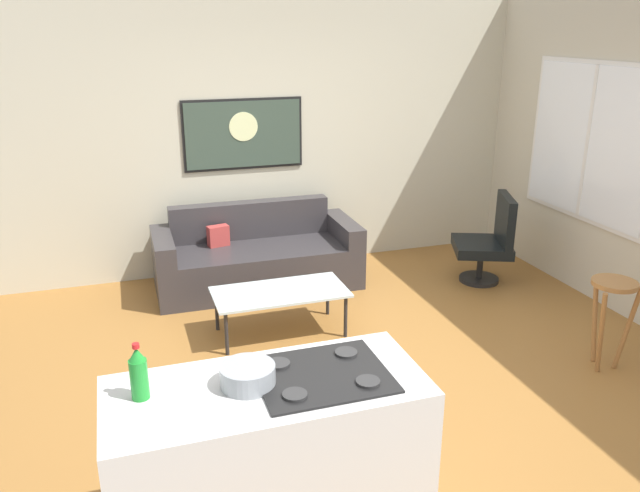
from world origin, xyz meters
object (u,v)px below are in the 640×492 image
at_px(bar_stool, 612,302).
at_px(soda_bottle, 139,374).
at_px(armchair, 490,241).
at_px(coffee_table, 280,294).
at_px(couch, 257,259).
at_px(mixing_bowl, 248,376).
at_px(wall_painting, 243,134).

xyz_separation_m(bar_stool, soda_bottle, (-3.33, -0.85, 0.50)).
bearing_deg(armchair, bar_stool, -93.12).
relative_size(coffee_table, soda_bottle, 4.16).
bearing_deg(couch, bar_stool, -48.42).
distance_m(couch, armchair, 2.29).
height_order(couch, mixing_bowl, mixing_bowl).
bearing_deg(bar_stool, armchair, 86.88).
bearing_deg(bar_stool, soda_bottle, -165.63).
bearing_deg(couch, soda_bottle, -110.76).
distance_m(couch, wall_painting, 1.24).
bearing_deg(armchair, wall_painting, 152.99).
bearing_deg(soda_bottle, bar_stool, 14.37).
bearing_deg(armchair, mixing_bowl, -138.28).
bearing_deg(coffee_table, wall_painting, 87.65).
height_order(coffee_table, armchair, armchair).
bearing_deg(armchair, coffee_table, -168.53).
height_order(couch, coffee_table, couch).
distance_m(coffee_table, soda_bottle, 2.53).
height_order(armchair, mixing_bowl, mixing_bowl).
height_order(mixing_bowl, wall_painting, wall_painting).
distance_m(couch, bar_stool, 3.18).
height_order(coffee_table, wall_painting, wall_painting).
relative_size(couch, mixing_bowl, 7.85).
bearing_deg(mixing_bowl, coffee_table, 71.96).
relative_size(coffee_table, bar_stool, 1.57).
bearing_deg(wall_painting, mixing_bowl, -101.67).
bearing_deg(coffee_table, couch, 87.36).
relative_size(couch, armchair, 2.22).
xyz_separation_m(couch, mixing_bowl, (-0.76, -3.27, 0.69)).
xyz_separation_m(bar_stool, mixing_bowl, (-2.86, -0.90, 0.43)).
height_order(couch, bar_stool, couch).
bearing_deg(soda_bottle, coffee_table, 61.27).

